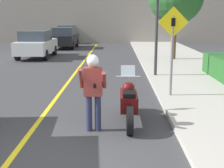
# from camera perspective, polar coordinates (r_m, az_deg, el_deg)

# --- Properties ---
(ground_plane) EXTENTS (80.00, 80.00, 0.00)m
(ground_plane) POSITION_cam_1_polar(r_m,az_deg,el_deg) (5.76, -12.82, -14.06)
(ground_plane) COLOR #38383A
(road_center_line) EXTENTS (0.12, 36.00, 0.01)m
(road_center_line) POSITION_cam_1_polar(r_m,az_deg,el_deg) (11.45, -8.73, -0.61)
(road_center_line) COLOR yellow
(road_center_line) RESTS_ON ground
(building_backdrop) EXTENTS (28.00, 1.20, 7.74)m
(building_backdrop) POSITION_cam_1_polar(r_m,az_deg,el_deg) (31.06, -1.52, 14.72)
(building_backdrop) COLOR gray
(building_backdrop) RESTS_ON ground
(motorcycle) EXTENTS (0.62, 2.25, 1.30)m
(motorcycle) POSITION_cam_1_polar(r_m,az_deg,el_deg) (7.53, 3.04, -3.30)
(motorcycle) COLOR black
(motorcycle) RESTS_ON ground
(person_biker) EXTENTS (0.59, 0.47, 1.73)m
(person_biker) POSITION_cam_1_polar(r_m,az_deg,el_deg) (6.82, -3.49, -0.17)
(person_biker) COLOR #282D4C
(person_biker) RESTS_ON ground
(crossing_sign) EXTENTS (0.91, 0.08, 2.68)m
(crossing_sign) POSITION_cam_1_polar(r_m,az_deg,el_deg) (9.61, 10.98, 7.38)
(crossing_sign) COLOR slate
(crossing_sign) RESTS_ON sidewalk_curb
(traffic_light) EXTENTS (0.26, 0.30, 3.86)m
(traffic_light) POSITION_cam_1_polar(r_m,az_deg,el_deg) (12.94, 8.28, 13.38)
(traffic_light) COLOR #2D2D30
(traffic_light) RESTS_ON sidewalk_curb
(parked_car_white) EXTENTS (1.88, 4.20, 1.68)m
(parked_car_white) POSITION_cam_1_polar(r_m,az_deg,el_deg) (20.05, -13.64, 7.13)
(parked_car_white) COLOR black
(parked_car_white) RESTS_ON ground
(parked_car_black) EXTENTS (1.88, 4.20, 1.68)m
(parked_car_black) POSITION_cam_1_polar(r_m,az_deg,el_deg) (25.79, -8.71, 8.39)
(parked_car_black) COLOR black
(parked_car_black) RESTS_ON ground
(parked_car_green) EXTENTS (1.88, 4.20, 1.68)m
(parked_car_green) POSITION_cam_1_polar(r_m,az_deg,el_deg) (31.45, -8.09, 9.08)
(parked_car_green) COLOR black
(parked_car_green) RESTS_ON ground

